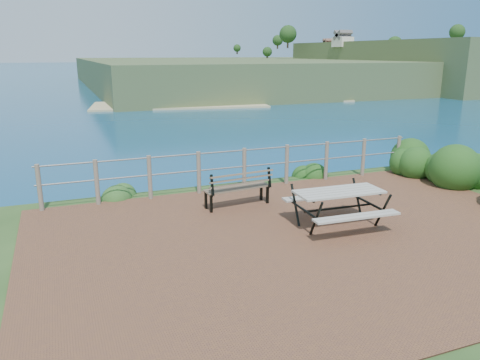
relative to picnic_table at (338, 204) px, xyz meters
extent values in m
cube|color=brown|center=(-0.70, -0.30, -0.45)|extent=(10.00, 7.00, 0.12)
plane|color=#145C7A|center=(-0.70, 199.70, -0.45)|extent=(1200.00, 1200.00, 0.00)
cylinder|color=#6B5B4C|center=(-5.30, 3.05, 0.07)|extent=(0.10, 0.10, 1.00)
cylinder|color=#6B5B4C|center=(-4.15, 3.05, 0.07)|extent=(0.10, 0.10, 1.00)
cylinder|color=#6B5B4C|center=(-3.00, 3.05, 0.07)|extent=(0.10, 0.10, 1.00)
cylinder|color=#6B5B4C|center=(-1.85, 3.05, 0.07)|extent=(0.10, 0.10, 1.00)
cylinder|color=#6B5B4C|center=(-0.70, 3.05, 0.07)|extent=(0.10, 0.10, 1.00)
cylinder|color=#6B5B4C|center=(0.45, 3.05, 0.07)|extent=(0.10, 0.10, 1.00)
cylinder|color=#6B5B4C|center=(1.60, 3.05, 0.07)|extent=(0.10, 0.10, 1.00)
cylinder|color=#6B5B4C|center=(2.75, 3.05, 0.07)|extent=(0.10, 0.10, 1.00)
cylinder|color=#6B5B4C|center=(3.90, 3.05, 0.07)|extent=(0.10, 0.10, 1.00)
cylinder|color=slate|center=(-0.70, 3.05, 0.52)|extent=(9.40, 0.04, 0.04)
cylinder|color=slate|center=(-0.70, 3.05, 0.12)|extent=(9.40, 0.04, 0.04)
cube|color=#40562B|center=(139.30, 209.70, -6.45)|extent=(260.00, 180.00, 12.00)
cube|color=tan|center=(129.30, 124.70, -12.20)|extent=(209.53, 114.73, 0.50)
cube|color=#9C978C|center=(0.00, 0.00, 0.25)|extent=(1.69, 0.76, 0.04)
cube|color=#9C978C|center=(0.00, 0.00, -0.02)|extent=(1.67, 0.31, 0.04)
cube|color=#9C978C|center=(0.00, 0.00, -0.02)|extent=(1.67, 0.31, 0.04)
cylinder|color=black|center=(0.00, 0.00, -0.07)|extent=(1.43, 0.10, 0.04)
cube|color=brown|center=(-1.35, 1.83, -0.03)|extent=(1.50, 0.52, 0.03)
cube|color=brown|center=(-1.35, 1.83, 0.23)|extent=(1.47, 0.27, 0.33)
cube|color=black|center=(-1.35, 1.83, -0.23)|extent=(0.05, 0.06, 0.40)
cube|color=black|center=(-1.35, 1.83, -0.23)|extent=(0.05, 0.06, 0.40)
cube|color=black|center=(-1.35, 1.83, -0.23)|extent=(0.05, 0.06, 0.40)
cube|color=black|center=(-1.35, 1.83, -0.23)|extent=(0.05, 0.06, 0.40)
ellipsoid|color=#224916|center=(4.45, 1.38, -0.45)|extent=(1.43, 1.43, 2.02)
ellipsoid|color=#224916|center=(4.09, 2.81, -0.45)|extent=(1.11, 1.11, 1.59)
ellipsoid|color=#284B1C|center=(-3.52, 3.60, -0.45)|extent=(0.77, 0.77, 0.51)
ellipsoid|color=#224916|center=(1.47, 3.56, -0.45)|extent=(0.76, 0.76, 0.50)
camera|label=1|loc=(-4.82, -7.17, 2.79)|focal=35.00mm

